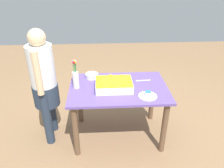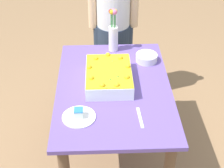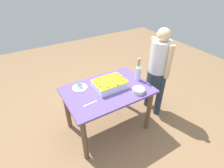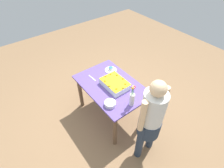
{
  "view_description": "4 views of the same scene",
  "coord_description": "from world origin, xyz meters",
  "px_view_note": "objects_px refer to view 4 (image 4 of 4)",
  "views": [
    {
      "loc": [
        0.21,
        2.34,
        2.09
      ],
      "look_at": [
        0.08,
        -0.0,
        0.8
      ],
      "focal_mm": 35.0,
      "sensor_mm": 36.0,
      "label": 1
    },
    {
      "loc": [
        -1.96,
        0.09,
        2.22
      ],
      "look_at": [
        -0.01,
        0.01,
        0.79
      ],
      "focal_mm": 55.0,
      "sensor_mm": 36.0,
      "label": 2
    },
    {
      "loc": [
        -0.96,
        -1.72,
        2.21
      ],
      "look_at": [
        0.09,
        0.02,
        0.8
      ],
      "focal_mm": 28.0,
      "sensor_mm": 36.0,
      "label": 3
    },
    {
      "loc": [
        1.68,
        -1.28,
        2.73
      ],
      "look_at": [
        0.07,
        -0.04,
        0.85
      ],
      "focal_mm": 28.0,
      "sensor_mm": 36.0,
      "label": 4
    }
  ],
  "objects_px": {
    "flower_vase": "(132,97)",
    "person_standing": "(151,118)",
    "sheet_cake": "(115,84)",
    "cake_knife": "(92,78)",
    "serving_plate_with_slice": "(111,69)",
    "fruit_bowl": "(110,104)"
  },
  "relations": [
    {
      "from": "sheet_cake",
      "to": "cake_knife",
      "type": "bearing_deg",
      "value": -154.79
    },
    {
      "from": "flower_vase",
      "to": "person_standing",
      "type": "height_order",
      "value": "person_standing"
    },
    {
      "from": "sheet_cake",
      "to": "fruit_bowl",
      "type": "distance_m",
      "value": 0.41
    },
    {
      "from": "flower_vase",
      "to": "fruit_bowl",
      "type": "bearing_deg",
      "value": -125.61
    },
    {
      "from": "sheet_cake",
      "to": "flower_vase",
      "type": "relative_size",
      "value": 1.21
    },
    {
      "from": "serving_plate_with_slice",
      "to": "cake_knife",
      "type": "distance_m",
      "value": 0.39
    },
    {
      "from": "sheet_cake",
      "to": "cake_knife",
      "type": "xyz_separation_m",
      "value": [
        -0.4,
        -0.19,
        -0.05
      ]
    },
    {
      "from": "serving_plate_with_slice",
      "to": "fruit_bowl",
      "type": "xyz_separation_m",
      "value": [
        0.65,
        -0.51,
        0.01
      ]
    },
    {
      "from": "sheet_cake",
      "to": "person_standing",
      "type": "height_order",
      "value": "person_standing"
    },
    {
      "from": "serving_plate_with_slice",
      "to": "cake_knife",
      "type": "relative_size",
      "value": 1.11
    },
    {
      "from": "flower_vase",
      "to": "fruit_bowl",
      "type": "distance_m",
      "value": 0.34
    },
    {
      "from": "person_standing",
      "to": "flower_vase",
      "type": "bearing_deg",
      "value": -2.41
    },
    {
      "from": "serving_plate_with_slice",
      "to": "cake_knife",
      "type": "xyz_separation_m",
      "value": [
        -0.02,
        -0.39,
        -0.01
      ]
    },
    {
      "from": "sheet_cake",
      "to": "serving_plate_with_slice",
      "type": "xyz_separation_m",
      "value": [
        -0.38,
        0.2,
        -0.04
      ]
    },
    {
      "from": "cake_knife",
      "to": "fruit_bowl",
      "type": "xyz_separation_m",
      "value": [
        0.67,
        -0.12,
        0.03
      ]
    },
    {
      "from": "cake_knife",
      "to": "sheet_cake",
      "type": "bearing_deg",
      "value": 21.67
    },
    {
      "from": "person_standing",
      "to": "serving_plate_with_slice",
      "type": "bearing_deg",
      "value": -12.44
    },
    {
      "from": "fruit_bowl",
      "to": "person_standing",
      "type": "xyz_separation_m",
      "value": [
        0.57,
        0.24,
        0.07
      ]
    },
    {
      "from": "serving_plate_with_slice",
      "to": "flower_vase",
      "type": "xyz_separation_m",
      "value": [
        0.84,
        -0.25,
        0.13
      ]
    },
    {
      "from": "cake_knife",
      "to": "person_standing",
      "type": "distance_m",
      "value": 1.25
    },
    {
      "from": "flower_vase",
      "to": "person_standing",
      "type": "distance_m",
      "value": 0.39
    },
    {
      "from": "sheet_cake",
      "to": "serving_plate_with_slice",
      "type": "bearing_deg",
      "value": 151.8
    }
  ]
}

